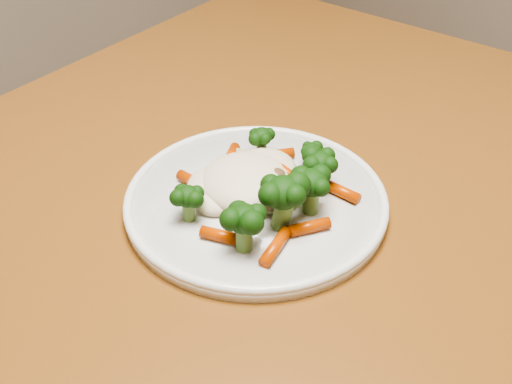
% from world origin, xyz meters
% --- Properties ---
extents(dining_table, '(1.33, 1.06, 0.75)m').
position_xyz_m(dining_table, '(0.03, 0.12, 0.65)').
color(dining_table, brown).
rests_on(dining_table, ground).
extents(plate, '(0.27, 0.27, 0.01)m').
position_xyz_m(plate, '(0.09, 0.11, 0.76)').
color(plate, white).
rests_on(plate, dining_table).
extents(meal, '(0.19, 0.18, 0.05)m').
position_xyz_m(meal, '(0.09, 0.10, 0.78)').
color(meal, beige).
rests_on(meal, plate).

